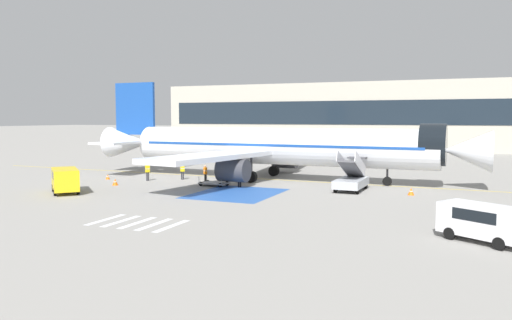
# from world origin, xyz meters

# --- Properties ---
(ground_plane) EXTENTS (600.00, 600.00, 0.00)m
(ground_plane) POSITION_xyz_m (0.00, 0.00, 0.00)
(ground_plane) COLOR gray
(apron_leadline_yellow) EXTENTS (75.41, 1.87, 0.01)m
(apron_leadline_yellow) POSITION_xyz_m (0.87, 0.92, 0.00)
(apron_leadline_yellow) COLOR gold
(apron_leadline_yellow) RESTS_ON ground_plane
(apron_stand_patch_blue) EXTENTS (6.73, 8.36, 0.01)m
(apron_stand_patch_blue) POSITION_xyz_m (0.87, -9.10, 0.00)
(apron_stand_patch_blue) COLOR #2856A8
(apron_stand_patch_blue) RESTS_ON ground_plane
(apron_walkway_bar_0) EXTENTS (0.44, 3.60, 0.01)m
(apron_walkway_bar_0) POSITION_xyz_m (-2.13, -21.99, 0.00)
(apron_walkway_bar_0) COLOR silver
(apron_walkway_bar_0) RESTS_ON ground_plane
(apron_walkway_bar_1) EXTENTS (0.44, 3.60, 0.01)m
(apron_walkway_bar_1) POSITION_xyz_m (-0.93, -21.99, 0.00)
(apron_walkway_bar_1) COLOR silver
(apron_walkway_bar_1) RESTS_ON ground_plane
(apron_walkway_bar_2) EXTENTS (0.44, 3.60, 0.01)m
(apron_walkway_bar_2) POSITION_xyz_m (0.27, -21.99, 0.00)
(apron_walkway_bar_2) COLOR silver
(apron_walkway_bar_2) RESTS_ON ground_plane
(apron_walkway_bar_3) EXTENTS (0.44, 3.60, 0.01)m
(apron_walkway_bar_3) POSITION_xyz_m (1.47, -21.99, 0.00)
(apron_walkway_bar_3) COLOR silver
(apron_walkway_bar_3) RESTS_ON ground_plane
(apron_walkway_bar_4) EXTENTS (0.44, 3.60, 0.01)m
(apron_walkway_bar_4) POSITION_xyz_m (2.67, -21.99, 0.00)
(apron_walkway_bar_4) COLOR silver
(apron_walkway_bar_4) RESTS_ON ground_plane
(airliner) EXTENTS (41.24, 31.75, 10.34)m
(airliner) POSITION_xyz_m (0.24, 0.93, 3.42)
(airliner) COLOR silver
(airliner) RESTS_ON ground_plane
(boarding_stairs_forward) EXTENTS (2.31, 5.27, 3.64)m
(boarding_stairs_forward) POSITION_xyz_m (9.42, -3.70, 0.94)
(boarding_stairs_forward) COLOR #ADB2BA
(boarding_stairs_forward) RESTS_ON ground_plane
(fuel_tanker) EXTENTS (9.06, 3.59, 3.54)m
(fuel_tanker) POSITION_xyz_m (-5.56, 25.37, 1.79)
(fuel_tanker) COLOR #38383D
(fuel_tanker) RESTS_ON ground_plane
(service_van_0) EXTENTS (4.61, 3.82, 1.91)m
(service_van_0) POSITION_xyz_m (19.40, -19.11, 1.16)
(service_van_0) COLOR silver
(service_van_0) RESTS_ON ground_plane
(service_van_1) EXTENTS (4.41, 4.27, 2.06)m
(service_van_1) POSITION_xyz_m (-12.54, -14.40, 1.23)
(service_van_1) COLOR yellow
(service_van_1) RESTS_ON ground_plane
(baggage_cart) EXTENTS (2.68, 1.65, 0.87)m
(baggage_cart) POSITION_xyz_m (-3.05, -5.60, 0.26)
(baggage_cart) COLOR gray
(baggage_cart) RESTS_ON ground_plane
(ground_crew_0) EXTENTS (0.48, 0.45, 1.72)m
(ground_crew_0) POSITION_xyz_m (-8.20, -2.65, 0.99)
(ground_crew_0) COLOR #2D2D33
(ground_crew_0) RESTS_ON ground_plane
(ground_crew_1) EXTENTS (0.43, 0.48, 1.80)m
(ground_crew_1) POSITION_xyz_m (-10.91, -4.88, 1.04)
(ground_crew_1) COLOR #2D2D33
(ground_crew_1) RESTS_ON ground_plane
(ground_crew_2) EXTENTS (0.47, 0.46, 1.88)m
(ground_crew_2) POSITION_xyz_m (-0.42, -5.60, 1.09)
(ground_crew_2) COLOR black
(ground_crew_2) RESTS_ON ground_plane
(ground_crew_3) EXTENTS (0.48, 0.44, 1.75)m
(ground_crew_3) POSITION_xyz_m (-4.80, -4.02, 1.01)
(ground_crew_3) COLOR black
(ground_crew_3) RESTS_ON ground_plane
(traffic_cone_0) EXTENTS (0.54, 0.54, 0.60)m
(traffic_cone_0) POSITION_xyz_m (14.49, -4.37, 0.30)
(traffic_cone_0) COLOR orange
(traffic_cone_0) RESTS_ON ground_plane
(traffic_cone_1) EXTENTS (0.44, 0.44, 0.49)m
(traffic_cone_1) POSITION_xyz_m (-15.45, -5.41, 0.25)
(traffic_cone_1) COLOR orange
(traffic_cone_1) RESTS_ON ground_plane
(traffic_cone_2) EXTENTS (0.55, 0.55, 0.61)m
(traffic_cone_2) POSITION_xyz_m (-11.77, -8.86, 0.31)
(traffic_cone_2) COLOR orange
(traffic_cone_2) RESTS_ON ground_plane
(terminal_building) EXTENTS (106.75, 12.10, 13.31)m
(terminal_building) POSITION_xyz_m (10.41, 56.39, 6.65)
(terminal_building) COLOR #B2AD9E
(terminal_building) RESTS_ON ground_plane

